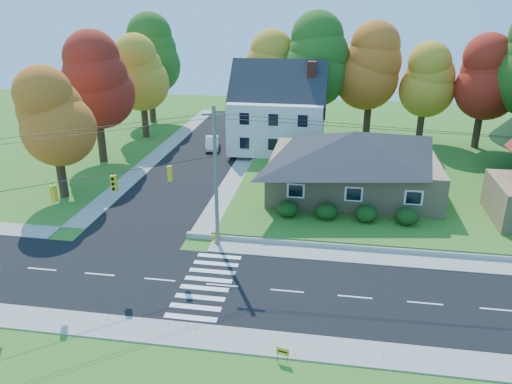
# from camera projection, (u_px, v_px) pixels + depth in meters

# --- Properties ---
(ground) EXTENTS (120.00, 120.00, 0.00)m
(ground) POSITION_uv_depth(u_px,v_px,m) (222.00, 285.00, 30.57)
(ground) COLOR #3D7923
(road_main) EXTENTS (90.00, 8.00, 0.02)m
(road_main) POSITION_uv_depth(u_px,v_px,m) (222.00, 285.00, 30.57)
(road_main) COLOR black
(road_main) RESTS_ON ground
(road_cross) EXTENTS (8.00, 44.00, 0.02)m
(road_cross) POSITION_uv_depth(u_px,v_px,m) (204.00, 154.00, 55.60)
(road_cross) COLOR black
(road_cross) RESTS_ON ground
(sidewalk_north) EXTENTS (90.00, 2.00, 0.08)m
(sidewalk_north) POSITION_uv_depth(u_px,v_px,m) (238.00, 247.00, 35.14)
(sidewalk_north) COLOR #9C9A90
(sidewalk_north) RESTS_ON ground
(sidewalk_south) EXTENTS (90.00, 2.00, 0.08)m
(sidewalk_south) POSITION_uv_depth(u_px,v_px,m) (201.00, 336.00, 25.97)
(sidewalk_south) COLOR #9C9A90
(sidewalk_south) RESTS_ON ground
(lawn) EXTENTS (30.00, 30.00, 0.50)m
(lawn) POSITION_uv_depth(u_px,v_px,m) (403.00, 178.00, 47.82)
(lawn) COLOR #3D7923
(lawn) RESTS_ON ground
(ranch_house) EXTENTS (14.60, 10.60, 5.40)m
(ranch_house) POSITION_uv_depth(u_px,v_px,m) (353.00, 161.00, 42.86)
(ranch_house) COLOR tan
(ranch_house) RESTS_ON lawn
(colonial_house) EXTENTS (10.40, 8.40, 9.60)m
(colonial_house) POSITION_uv_depth(u_px,v_px,m) (278.00, 112.00, 54.56)
(colonial_house) COLOR silver
(colonial_house) RESTS_ON lawn
(hedge_row) EXTENTS (10.70, 1.70, 1.27)m
(hedge_row) POSITION_uv_depth(u_px,v_px,m) (346.00, 212.00, 38.03)
(hedge_row) COLOR #163A10
(hedge_row) RESTS_ON lawn
(traffic_infrastructure) EXTENTS (38.10, 10.66, 10.00)m
(traffic_infrastructure) POSITION_uv_depth(u_px,v_px,m) (223.00, 200.00, 29.93)
(traffic_infrastructure) COLOR #666059
(traffic_infrastructure) RESTS_ON ground
(tree_lot_0) EXTENTS (6.72, 6.72, 12.51)m
(tree_lot_0) POSITION_uv_depth(u_px,v_px,m) (268.00, 70.00, 58.99)
(tree_lot_0) COLOR #3F2A19
(tree_lot_0) RESTS_ON lawn
(tree_lot_1) EXTENTS (7.84, 7.84, 14.60)m
(tree_lot_1) POSITION_uv_depth(u_px,v_px,m) (319.00, 60.00, 56.70)
(tree_lot_1) COLOR #3F2A19
(tree_lot_1) RESTS_ON lawn
(tree_lot_2) EXTENTS (7.28, 7.28, 13.56)m
(tree_lot_2) POSITION_uv_depth(u_px,v_px,m) (372.00, 66.00, 56.97)
(tree_lot_2) COLOR #3F2A19
(tree_lot_2) RESTS_ON lawn
(tree_lot_3) EXTENTS (6.16, 6.16, 11.47)m
(tree_lot_3) POSITION_uv_depth(u_px,v_px,m) (426.00, 81.00, 55.65)
(tree_lot_3) COLOR #3F2A19
(tree_lot_3) RESTS_ON lawn
(tree_lot_4) EXTENTS (6.72, 6.72, 12.51)m
(tree_lot_4) POSITION_uv_depth(u_px,v_px,m) (486.00, 77.00, 53.60)
(tree_lot_4) COLOR #3F2A19
(tree_lot_4) RESTS_ON lawn
(tree_west_0) EXTENTS (6.16, 6.16, 11.47)m
(tree_west_0) POSITION_uv_depth(u_px,v_px,m) (53.00, 117.00, 41.46)
(tree_west_0) COLOR #3F2A19
(tree_west_0) RESTS_ON ground
(tree_west_1) EXTENTS (7.28, 7.28, 13.56)m
(tree_west_1) POSITION_uv_depth(u_px,v_px,m) (94.00, 81.00, 50.30)
(tree_west_1) COLOR #3F2A19
(tree_west_1) RESTS_ON ground
(tree_west_2) EXTENTS (6.72, 6.72, 12.51)m
(tree_west_2) POSITION_uv_depth(u_px,v_px,m) (141.00, 73.00, 59.56)
(tree_west_2) COLOR #3F2A19
(tree_west_2) RESTS_ON ground
(tree_west_3) EXTENTS (7.84, 7.84, 14.60)m
(tree_west_3) POSITION_uv_depth(u_px,v_px,m) (148.00, 54.00, 66.72)
(tree_west_3) COLOR #3F2A19
(tree_west_3) RESTS_ON ground
(white_car) EXTENTS (2.29, 4.38, 1.37)m
(white_car) POSITION_uv_depth(u_px,v_px,m) (212.00, 143.00, 57.36)
(white_car) COLOR silver
(white_car) RESTS_ON road_cross
(fire_hydrant) EXTENTS (0.52, 0.41, 0.93)m
(fire_hydrant) POSITION_uv_depth(u_px,v_px,m) (216.00, 237.00, 35.73)
(fire_hydrant) COLOR #E4B807
(fire_hydrant) RESTS_ON ground
(yard_sign) EXTENTS (0.64, 0.18, 0.81)m
(yard_sign) POSITION_uv_depth(u_px,v_px,m) (283.00, 352.00, 24.03)
(yard_sign) COLOR black
(yard_sign) RESTS_ON ground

